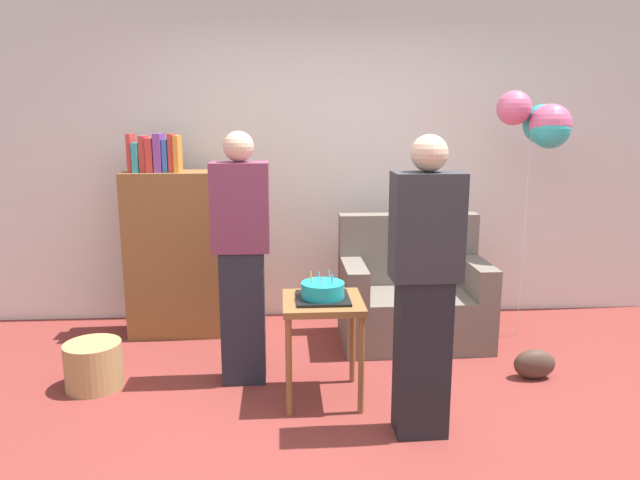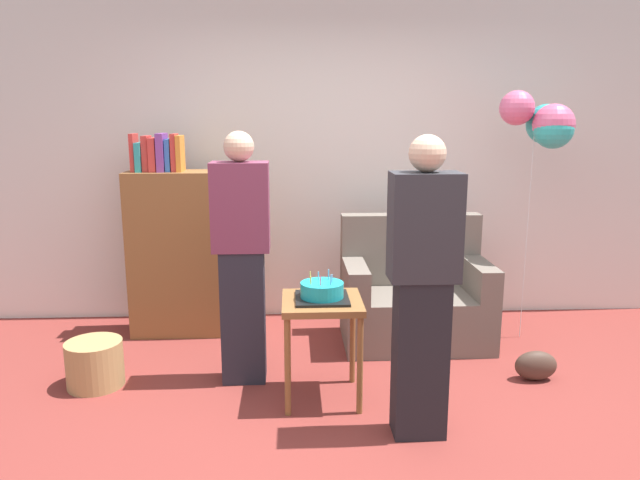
{
  "view_description": "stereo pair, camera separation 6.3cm",
  "coord_description": "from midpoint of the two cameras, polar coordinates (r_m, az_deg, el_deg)",
  "views": [
    {
      "loc": [
        -0.39,
        -3.01,
        1.72
      ],
      "look_at": [
        -0.15,
        0.65,
        0.95
      ],
      "focal_mm": 33.33,
      "sensor_mm": 36.0,
      "label": 1
    },
    {
      "loc": [
        -0.33,
        -3.01,
        1.72
      ],
      "look_at": [
        -0.15,
        0.65,
        0.95
      ],
      "focal_mm": 33.33,
      "sensor_mm": 36.0,
      "label": 2
    }
  ],
  "objects": [
    {
      "name": "bookshelf",
      "position": [
        4.82,
        -12.84,
        -0.85
      ],
      "size": [
        0.8,
        0.36,
        1.59
      ],
      "color": "brown",
      "rests_on": "ground_plane"
    },
    {
      "name": "person_holding_cake",
      "position": [
        3.18,
        10.37,
        -4.55
      ],
      "size": [
        0.36,
        0.22,
        1.63
      ],
      "rotation": [
        0.0,
        0.0,
        2.78
      ],
      "color": "black",
      "rests_on": "ground_plane"
    },
    {
      "name": "wicker_basket",
      "position": [
        4.17,
        -20.39,
        -11.07
      ],
      "size": [
        0.36,
        0.36,
        0.3
      ],
      "primitive_type": "cylinder",
      "color": "#A88451",
      "rests_on": "ground_plane"
    },
    {
      "name": "balloon_bunch",
      "position": [
        4.75,
        21.17,
        10.47
      ],
      "size": [
        0.53,
        0.44,
        1.9
      ],
      "color": "silver",
      "rests_on": "ground_plane"
    },
    {
      "name": "handbag",
      "position": [
        4.27,
        20.42,
        -11.24
      ],
      "size": [
        0.28,
        0.14,
        0.2
      ],
      "primitive_type": "ellipsoid",
      "color": "#473328",
      "rests_on": "ground_plane"
    },
    {
      "name": "side_table",
      "position": [
        3.62,
        0.7,
        -7.24
      ],
      "size": [
        0.48,
        0.48,
        0.64
      ],
      "color": "brown",
      "rests_on": "ground_plane"
    },
    {
      "name": "wall_back",
      "position": [
        5.09,
        1.29,
        7.68
      ],
      "size": [
        6.0,
        0.1,
        2.7
      ],
      "primitive_type": "cube",
      "color": "silver",
      "rests_on": "ground_plane"
    },
    {
      "name": "ground_plane",
      "position": [
        3.49,
        3.68,
        -17.73
      ],
      "size": [
        8.0,
        8.0,
        0.0
      ],
      "primitive_type": "plane",
      "color": "maroon"
    },
    {
      "name": "person_blowing_candles",
      "position": [
        3.82,
        -7.05,
        -1.68
      ],
      "size": [
        0.36,
        0.22,
        1.63
      ],
      "rotation": [
        0.0,
        0.0,
        -0.31
      ],
      "color": "#23232D",
      "rests_on": "ground_plane"
    },
    {
      "name": "birthday_cake",
      "position": [
        3.57,
        0.7,
        -4.97
      ],
      "size": [
        0.32,
        0.32,
        0.17
      ],
      "color": "black",
      "rests_on": "side_table"
    },
    {
      "name": "couch",
      "position": [
        4.67,
        9.4,
        -5.48
      ],
      "size": [
        1.1,
        0.7,
        0.96
      ],
      "color": "#6B6056",
      "rests_on": "ground_plane"
    }
  ]
}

